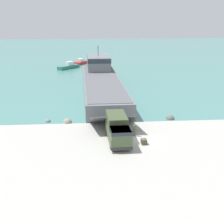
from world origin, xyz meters
TOP-DOWN VIEW (x-y plane):
  - ground_plane at (0.00, 0.00)m, footprint 240.00×240.00m
  - water_surface at (0.00, 97.16)m, footprint 240.00×180.00m
  - landing_craft at (-3.05, 29.30)m, footprint 8.12×43.42m
  - military_truck at (-2.32, 0.17)m, footprint 2.71×7.49m
  - soldier_on_ramp at (-0.00, 1.55)m, footprint 0.50×0.38m
  - moored_boat_a at (-11.38, 57.18)m, footprint 6.39×7.03m
  - moored_boat_b at (-7.98, 66.22)m, footprint 5.03×6.32m
  - cargo_crate at (0.73, -1.16)m, footprint 0.69×0.81m
  - shoreline_rock_a at (6.43, 8.11)m, footprint 0.76×0.76m
  - shoreline_rock_b at (6.39, 8.11)m, footprint 1.27×1.27m
  - shoreline_rock_c at (-11.81, 8.22)m, footprint 0.80×0.80m
  - shoreline_rock_d at (-8.92, 7.63)m, footprint 1.27×1.27m

SIDE VIEW (x-z plane):
  - ground_plane at x=0.00m, z-range 0.00..0.00m
  - shoreline_rock_a at x=6.43m, z-range -0.38..0.38m
  - shoreline_rock_b at x=6.39m, z-range -0.64..0.64m
  - shoreline_rock_c at x=-11.81m, z-range -0.40..0.40m
  - shoreline_rock_d at x=-8.92m, z-range -0.63..0.63m
  - water_surface at x=0.00m, z-range 0.00..0.01m
  - cargo_crate at x=0.73m, z-range 0.00..0.65m
  - moored_boat_b at x=-7.98m, z-range -0.30..1.50m
  - moored_boat_a at x=-11.38m, z-range -0.34..1.69m
  - soldier_on_ramp at x=0.00m, z-range 0.13..1.80m
  - military_truck at x=-2.32m, z-range 0.04..3.08m
  - landing_craft at x=-3.05m, z-range -2.05..6.17m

